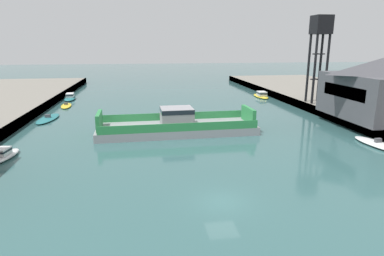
{
  "coord_description": "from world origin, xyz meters",
  "views": [
    {
      "loc": [
        -5.98,
        -23.41,
        12.18
      ],
      "look_at": [
        0.0,
        16.33,
        2.0
      ],
      "focal_mm": 30.85,
      "sensor_mm": 36.0,
      "label": 1
    }
  ],
  "objects_px": {
    "moored_boat_far_right": "(377,144)",
    "moored_boat_far_left": "(48,119)",
    "moored_boat_near_left": "(70,97)",
    "crane_tower": "(320,36)",
    "chain_ferry": "(177,125)",
    "moored_boat_mid_right": "(261,95)",
    "moored_boat_near_right": "(4,155)",
    "moored_boat_mid_left": "(66,106)"
  },
  "relations": [
    {
      "from": "moored_boat_far_right",
      "to": "moored_boat_far_left",
      "type": "bearing_deg",
      "value": 153.98
    },
    {
      "from": "moored_boat_near_left",
      "to": "moored_boat_far_left",
      "type": "relative_size",
      "value": 0.9
    },
    {
      "from": "crane_tower",
      "to": "moored_boat_far_left",
      "type": "bearing_deg",
      "value": -178.66
    },
    {
      "from": "chain_ferry",
      "to": "moored_boat_far_right",
      "type": "height_order",
      "value": "chain_ferry"
    },
    {
      "from": "crane_tower",
      "to": "moored_boat_near_left",
      "type": "bearing_deg",
      "value": 157.42
    },
    {
      "from": "moored_boat_far_right",
      "to": "moored_boat_mid_right",
      "type": "bearing_deg",
      "value": 90.74
    },
    {
      "from": "moored_boat_mid_right",
      "to": "crane_tower",
      "type": "xyz_separation_m",
      "value": [
        4.31,
        -16.89,
        13.21
      ]
    },
    {
      "from": "moored_boat_near_left",
      "to": "moored_boat_mid_right",
      "type": "relative_size",
      "value": 0.97
    },
    {
      "from": "chain_ferry",
      "to": "moored_boat_far_right",
      "type": "relative_size",
      "value": 2.95
    },
    {
      "from": "moored_boat_near_right",
      "to": "crane_tower",
      "type": "bearing_deg",
      "value": 23.71
    },
    {
      "from": "moored_boat_near_right",
      "to": "moored_boat_far_left",
      "type": "xyz_separation_m",
      "value": [
        -0.56,
        19.75,
        -0.28
      ]
    },
    {
      "from": "moored_boat_mid_left",
      "to": "crane_tower",
      "type": "distance_m",
      "value": 50.78
    },
    {
      "from": "moored_boat_near_left",
      "to": "moored_boat_mid_left",
      "type": "height_order",
      "value": "moored_boat_near_left"
    },
    {
      "from": "moored_boat_far_right",
      "to": "moored_boat_mid_left",
      "type": "bearing_deg",
      "value": 142.47
    },
    {
      "from": "moored_boat_near_left",
      "to": "moored_boat_near_right",
      "type": "relative_size",
      "value": 1.42
    },
    {
      "from": "moored_boat_mid_right",
      "to": "moored_boat_far_right",
      "type": "height_order",
      "value": "moored_boat_mid_right"
    },
    {
      "from": "moored_boat_near_right",
      "to": "moored_boat_far_left",
      "type": "height_order",
      "value": "moored_boat_near_right"
    },
    {
      "from": "moored_boat_mid_right",
      "to": "moored_boat_far_right",
      "type": "xyz_separation_m",
      "value": [
        0.51,
        -39.63,
        -0.27
      ]
    },
    {
      "from": "moored_boat_near_right",
      "to": "moored_boat_mid_right",
      "type": "distance_m",
      "value": 57.39
    },
    {
      "from": "moored_boat_near_left",
      "to": "moored_boat_mid_left",
      "type": "bearing_deg",
      "value": -83.4
    },
    {
      "from": "moored_boat_far_left",
      "to": "moored_boat_far_right",
      "type": "bearing_deg",
      "value": -26.02
    },
    {
      "from": "moored_boat_far_left",
      "to": "crane_tower",
      "type": "height_order",
      "value": "crane_tower"
    },
    {
      "from": "moored_boat_near_left",
      "to": "moored_boat_far_right",
      "type": "height_order",
      "value": "moored_boat_near_left"
    },
    {
      "from": "moored_boat_near_right",
      "to": "moored_boat_far_right",
      "type": "relative_size",
      "value": 0.71
    },
    {
      "from": "chain_ferry",
      "to": "moored_boat_far_right",
      "type": "xyz_separation_m",
      "value": [
        23.85,
        -10.1,
        -0.83
      ]
    },
    {
      "from": "moored_boat_far_left",
      "to": "moored_boat_far_right",
      "type": "relative_size",
      "value": 1.11
    },
    {
      "from": "moored_boat_near_left",
      "to": "chain_ferry",
      "type": "bearing_deg",
      "value": -57.32
    },
    {
      "from": "moored_boat_far_left",
      "to": "crane_tower",
      "type": "distance_m",
      "value": 49.97
    },
    {
      "from": "moored_boat_near_right",
      "to": "crane_tower",
      "type": "relative_size",
      "value": 0.34
    },
    {
      "from": "moored_boat_mid_right",
      "to": "moored_boat_far_left",
      "type": "relative_size",
      "value": 0.93
    },
    {
      "from": "chain_ferry",
      "to": "moored_boat_far_left",
      "type": "height_order",
      "value": "chain_ferry"
    },
    {
      "from": "chain_ferry",
      "to": "moored_boat_near_left",
      "type": "xyz_separation_m",
      "value": [
        -21.12,
        32.93,
        -0.58
      ]
    },
    {
      "from": "chain_ferry",
      "to": "crane_tower",
      "type": "height_order",
      "value": "crane_tower"
    },
    {
      "from": "chain_ferry",
      "to": "crane_tower",
      "type": "distance_m",
      "value": 32.93
    },
    {
      "from": "chain_ferry",
      "to": "moored_boat_far_left",
      "type": "distance_m",
      "value": 23.48
    },
    {
      "from": "moored_boat_mid_left",
      "to": "crane_tower",
      "type": "relative_size",
      "value": 0.42
    },
    {
      "from": "moored_boat_far_left",
      "to": "chain_ferry",
      "type": "bearing_deg",
      "value": -29.41
    },
    {
      "from": "chain_ferry",
      "to": "moored_boat_mid_right",
      "type": "bearing_deg",
      "value": 51.69
    },
    {
      "from": "crane_tower",
      "to": "moored_boat_mid_left",
      "type": "bearing_deg",
      "value": 167.04
    },
    {
      "from": "moored_boat_near_left",
      "to": "moored_boat_near_right",
      "type": "bearing_deg",
      "value": -88.28
    },
    {
      "from": "moored_boat_mid_left",
      "to": "moored_boat_far_left",
      "type": "distance_m",
      "value": 12.11
    },
    {
      "from": "moored_boat_far_right",
      "to": "moored_boat_near_right",
      "type": "bearing_deg",
      "value": 177.55
    }
  ]
}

